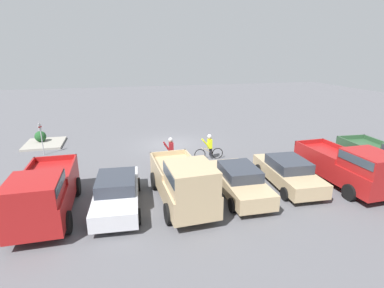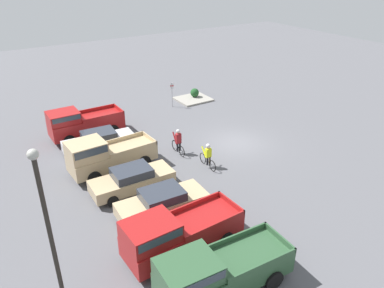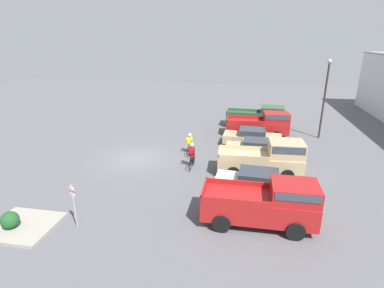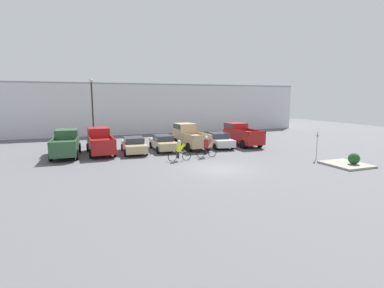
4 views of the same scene
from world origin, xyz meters
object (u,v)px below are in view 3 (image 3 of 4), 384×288
pickup_truck_2 (268,158)px  cyclist_0 (192,155)px  sedan_1 (258,149)px  pickup_truck_3 (267,203)px  pickup_truck_1 (262,124)px  lamppost (325,93)px  sedan_0 (252,137)px  pickup_truck_0 (259,116)px  cyclist_1 (190,143)px  sedan_2 (258,183)px  shrub (10,220)px  fire_lane_sign (74,202)px

pickup_truck_2 → cyclist_0: (-0.31, -4.98, -0.31)m
sedan_1 → pickup_truck_3: (8.40, 0.16, 0.44)m
pickup_truck_1 → pickup_truck_2: pickup_truck_2 is taller
cyclist_0 → lamppost: lamppost is taller
pickup_truck_3 → cyclist_0: size_ratio=2.92×
pickup_truck_2 → cyclist_0: bearing=-93.6°
sedan_0 → cyclist_0: bearing=-37.7°
cyclist_0 → pickup_truck_0: bearing=156.3°
sedan_0 → cyclist_1: bearing=-60.1°
lamppost → cyclist_1: bearing=-61.3°
sedan_2 → pickup_truck_2: bearing=166.9°
pickup_truck_1 → lamppost: 5.74m
pickup_truck_0 → sedan_1: size_ratio=1.18×
pickup_truck_3 → lamppost: (-14.28, 5.32, 2.81)m
sedan_1 → pickup_truck_2: (2.78, 0.52, 0.47)m
sedan_0 → sedan_2: sedan_2 is taller
pickup_truck_0 → shrub: size_ratio=6.96×
pickup_truck_2 → pickup_truck_0: bearing=-178.9°
pickup_truck_0 → pickup_truck_2: bearing=1.1°
sedan_1 → cyclist_1: 5.09m
pickup_truck_0 → pickup_truck_1: size_ratio=1.01×
sedan_0 → fire_lane_sign: fire_lane_sign is taller
pickup_truck_1 → cyclist_1: 7.86m
pickup_truck_1 → shrub: 20.40m
pickup_truck_2 → shrub: 14.43m
pickup_truck_1 → cyclist_0: (8.08, -4.97, -0.23)m
sedan_0 → pickup_truck_1: bearing=162.3°
pickup_truck_2 → shrub: pickup_truck_2 is taller
sedan_2 → cyclist_1: size_ratio=2.62×
pickup_truck_2 → lamppost: (-8.66, 4.96, 2.78)m
pickup_truck_0 → pickup_truck_3: size_ratio=1.07×
cyclist_1 → fire_lane_sign: fire_lane_sign is taller
cyclist_1 → fire_lane_sign: bearing=-18.1°
pickup_truck_1 → pickup_truck_0: bearing=-175.7°
pickup_truck_1 → pickup_truck_3: bearing=-1.5°
lamppost → cyclist_0: bearing=-50.0°
pickup_truck_0 → sedan_0: pickup_truck_0 is taller
pickup_truck_1 → cyclist_0: bearing=-31.6°
sedan_1 → cyclist_0: size_ratio=2.64×
pickup_truck_1 → fire_lane_sign: fire_lane_sign is taller
pickup_truck_1 → sedan_1: bearing=-5.2°
pickup_truck_2 → lamppost: lamppost is taller
pickup_truck_0 → sedan_2: (13.98, -0.44, -0.38)m
pickup_truck_1 → sedan_0: size_ratio=1.16×
sedan_0 → cyclist_1: 5.42m
pickup_truck_1 → sedan_2: bearing=-3.3°
pickup_truck_1 → shrub: (16.62, -11.82, -0.56)m
sedan_2 → shrub: size_ratio=6.11×
pickup_truck_2 → sedan_2: bearing=-13.1°
pickup_truck_0 → pickup_truck_1: bearing=4.3°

